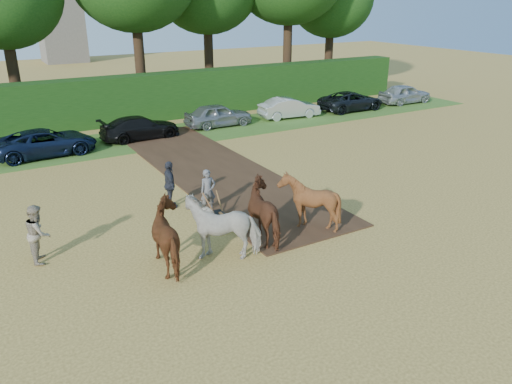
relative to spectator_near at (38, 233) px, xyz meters
name	(u,v)px	position (x,y,z in m)	size (l,w,h in m)	color
ground	(262,234)	(6.85, -1.89, -0.92)	(120.00, 120.00, 0.00)	gold
earth_strip	(213,170)	(8.35, 5.11, -0.90)	(4.50, 17.00, 0.05)	#472D1C
grass_verge	(136,140)	(6.85, 12.11, -0.91)	(50.00, 5.00, 0.03)	#38601E
hedgerow	(112,101)	(6.85, 16.61, 0.58)	(46.00, 1.60, 3.00)	#14380F
spectator_near	(38,233)	(0.00, 0.00, 0.00)	(0.89, 0.70, 1.84)	#B1A98B
spectator_far	(170,185)	(5.01, 1.93, 0.01)	(1.09, 0.45, 1.86)	#252832
plough_team	(245,217)	(5.96, -2.29, 0.07)	(6.57, 4.69, 1.99)	brown
parked_cars	(198,120)	(10.76, 12.15, -0.23)	(40.64, 3.27, 1.48)	silver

